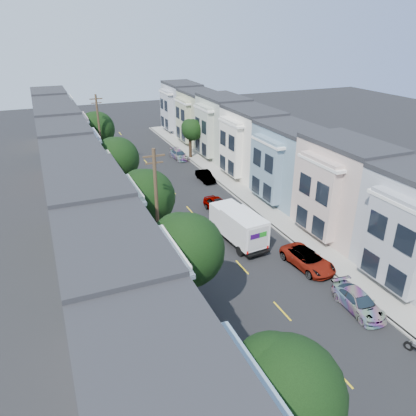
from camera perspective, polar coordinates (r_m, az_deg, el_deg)
ground at (r=33.42m, az=4.82°, el=-8.33°), size 160.00×160.00×0.00m
road_slab at (r=45.63m, az=-3.84°, el=1.11°), size 12.00×70.00×0.02m
curb_left at (r=44.20m, az=-11.26°, el=-0.04°), size 0.30×70.00×0.15m
curb_right at (r=47.74m, az=3.02°, el=2.30°), size 0.30×70.00×0.15m
sidewalk_left at (r=44.00m, az=-12.90°, el=-0.31°), size 2.60×70.00×0.15m
sidewalk_right at (r=48.29m, az=4.42°, el=2.53°), size 2.60×70.00×0.15m
centerline at (r=45.64m, az=-3.84°, el=1.10°), size 0.12×70.00×0.01m
townhouse_row_left at (r=43.67m, az=-17.77°, el=-1.20°), size 5.00×70.00×8.50m
townhouse_row_right at (r=50.07m, az=8.30°, el=3.06°), size 5.00×70.00×8.50m
tree_a at (r=17.66m, az=10.63°, el=-24.49°), size 4.70×4.70×7.21m
tree_b at (r=25.14m, az=-3.16°, el=-6.03°), size 4.70×4.70×7.68m
tree_c at (r=33.48m, az=-8.77°, el=1.43°), size 4.70×4.70×7.48m
tree_d at (r=44.70m, az=-12.75°, el=6.72°), size 4.70×4.70×7.25m
tree_e at (r=57.43m, az=-15.42°, el=10.64°), size 4.70×4.70×7.55m
tree_far_r at (r=59.48m, az=-2.27°, el=10.87°), size 3.10×3.10×5.70m
utility_pole_near at (r=30.50m, az=-7.16°, el=-0.75°), size 1.60×0.26×10.00m
utility_pole_far at (r=54.73m, az=-14.96°, el=10.01°), size 1.60×0.26×10.00m
fedex_truck at (r=36.22m, az=4.29°, el=-2.43°), size 2.46×6.38×3.06m
lead_sedan at (r=42.36m, az=1.45°, el=0.32°), size 2.09×4.66×1.47m
parked_left_b at (r=24.66m, az=4.85°, el=-20.60°), size 1.62×3.89×1.24m
parked_left_c at (r=33.04m, az=-4.47°, el=-7.23°), size 2.31×4.99×1.46m
parked_left_d at (r=42.85m, az=-9.40°, el=0.24°), size 1.86×4.43×1.42m
parked_right_a at (r=30.37m, az=20.42°, el=-12.28°), size 2.07×4.41×1.29m
parked_right_b at (r=33.96m, az=13.85°, el=-7.07°), size 2.78×5.19×1.38m
parked_right_c at (r=51.04m, az=-0.38°, el=4.49°), size 1.34×3.76×1.25m
parked_right_d at (r=59.94m, az=-4.09°, el=7.48°), size 2.00×4.20×1.23m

